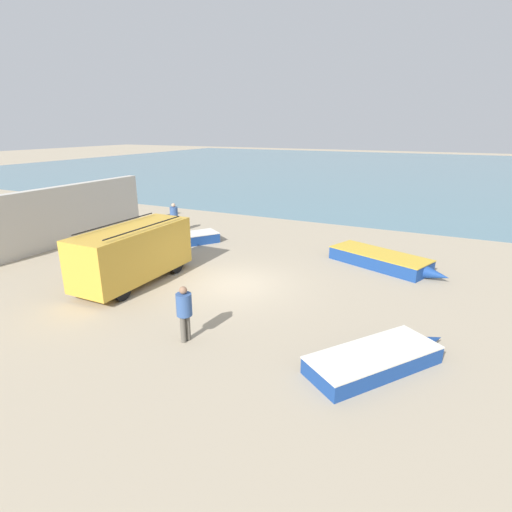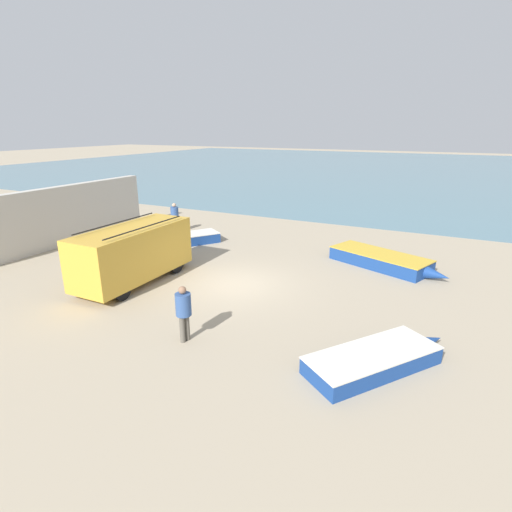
# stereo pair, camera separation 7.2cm
# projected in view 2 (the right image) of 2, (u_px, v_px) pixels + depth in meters

# --- Properties ---
(ground_plane) EXTENTS (200.00, 200.00, 0.00)m
(ground_plane) POSITION_uv_depth(u_px,v_px,m) (234.00, 285.00, 16.14)
(ground_plane) COLOR tan
(sea_water) EXTENTS (120.00, 80.00, 0.01)m
(sea_water) POSITION_uv_depth(u_px,v_px,m) (402.00, 169.00, 60.45)
(sea_water) COLOR slate
(sea_water) RESTS_ON ground_plane
(harbor_wall) EXTENTS (0.50, 11.21, 3.12)m
(harbor_wall) POSITION_uv_depth(u_px,v_px,m) (61.00, 216.00, 21.17)
(harbor_wall) COLOR #BCB7AD
(harbor_wall) RESTS_ON ground_plane
(parked_van) EXTENTS (1.94, 5.32, 2.43)m
(parked_van) POSITION_uv_depth(u_px,v_px,m) (134.00, 252.00, 16.08)
(parked_van) COLOR gold
(parked_van) RESTS_ON ground_plane
(fishing_rowboat_0) EXTENTS (5.43, 3.22, 0.61)m
(fishing_rowboat_0) POSITION_uv_depth(u_px,v_px,m) (383.00, 260.00, 18.12)
(fishing_rowboat_0) COLOR navy
(fishing_rowboat_0) RESTS_ON ground_plane
(fishing_rowboat_1) EXTENTS (3.12, 3.97, 0.54)m
(fishing_rowboat_1) POSITION_uv_depth(u_px,v_px,m) (184.00, 239.00, 21.60)
(fishing_rowboat_1) COLOR navy
(fishing_rowboat_1) RESTS_ON ground_plane
(fishing_rowboat_2) EXTENTS (3.38, 4.14, 0.49)m
(fishing_rowboat_2) POSITION_uv_depth(u_px,v_px,m) (376.00, 359.00, 10.52)
(fishing_rowboat_2) COLOR navy
(fishing_rowboat_2) RESTS_ON ground_plane
(fisherman_0) EXTENTS (0.46, 0.46, 1.75)m
(fisherman_0) POSITION_uv_depth(u_px,v_px,m) (183.00, 309.00, 11.59)
(fisherman_0) COLOR #5B564C
(fisherman_0) RESTS_ON ground_plane
(fisherman_1) EXTENTS (0.47, 0.47, 1.77)m
(fisherman_1) POSITION_uv_depth(u_px,v_px,m) (175.00, 215.00, 23.82)
(fisherman_1) COLOR #5B564C
(fisherman_1) RESTS_ON ground_plane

